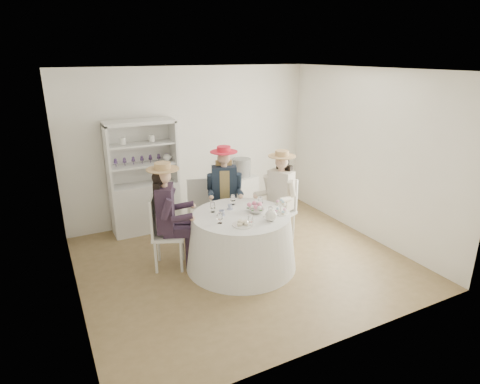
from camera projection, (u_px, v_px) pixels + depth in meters
name	position (u px, v px, depth m)	size (l,w,h in m)	color
ground	(243.00, 261.00, 5.89)	(4.50, 4.50, 0.00)	olive
ceiling	(244.00, 70.00, 5.01)	(4.50, 4.50, 0.00)	white
wall_back	(192.00, 145.00, 7.13)	(4.50, 4.50, 0.00)	white
wall_front	(341.00, 227.00, 3.77)	(4.50, 4.50, 0.00)	white
wall_left	(65.00, 199.00, 4.49)	(4.50, 4.50, 0.00)	white
wall_right	(368.00, 155.00, 6.41)	(4.50, 4.50, 0.00)	white
tea_table	(241.00, 240.00, 5.67)	(1.57, 1.57, 0.79)	white
hutch	(145.00, 193.00, 6.75)	(1.27, 0.81, 1.89)	silver
side_table	(242.00, 194.00, 7.62)	(0.46, 0.46, 0.72)	silver
hatbox	(242.00, 167.00, 7.45)	(0.33, 0.33, 0.33)	black
guest_left	(167.00, 210.00, 5.48)	(0.64, 0.58, 1.54)	silver
guest_mid	(224.00, 187.00, 6.43)	(0.58, 0.63, 1.52)	silver
guest_right	(280.00, 192.00, 6.28)	(0.63, 0.57, 1.50)	silver
spare_chair	(198.00, 201.00, 6.84)	(0.48, 0.48, 0.94)	silver
teacup_a	(222.00, 213.00, 5.49)	(0.09, 0.09, 0.07)	white
teacup_b	(230.00, 207.00, 5.71)	(0.06, 0.06, 0.06)	white
teacup_c	(253.00, 207.00, 5.71)	(0.09, 0.09, 0.07)	white
flower_bowl	(257.00, 211.00, 5.59)	(0.22, 0.22, 0.05)	white
flower_arrangement	(255.00, 206.00, 5.62)	(0.17, 0.17, 0.06)	pink
table_teapot	(271.00, 215.00, 5.32)	(0.22, 0.16, 0.17)	white
sandwich_plate	(243.00, 224.00, 5.19)	(0.27, 0.27, 0.06)	white
cupcake_stand	(280.00, 209.00, 5.55)	(0.21, 0.21, 0.20)	white
stemware_set	(241.00, 210.00, 5.51)	(0.85, 0.88, 0.15)	white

